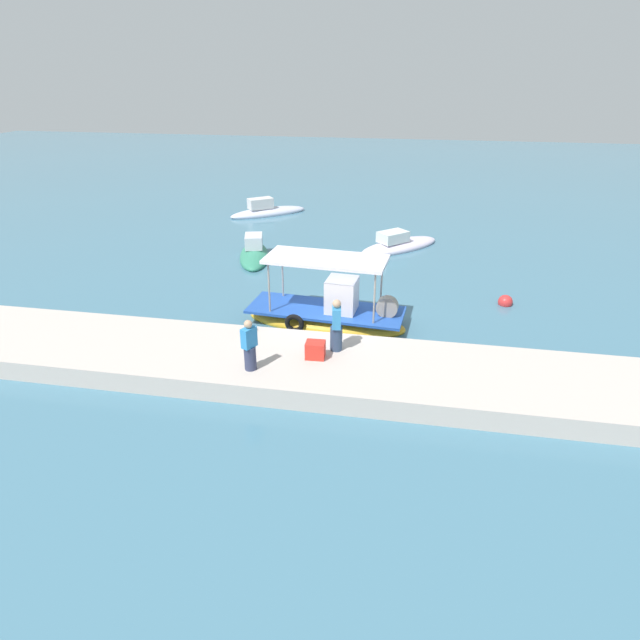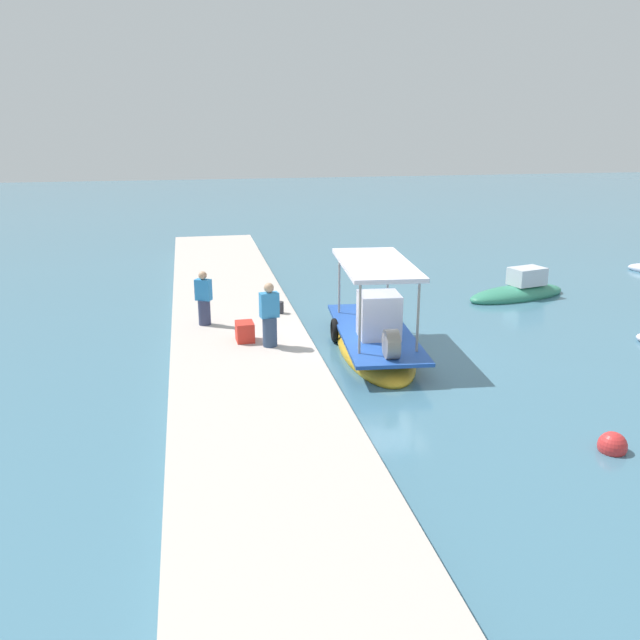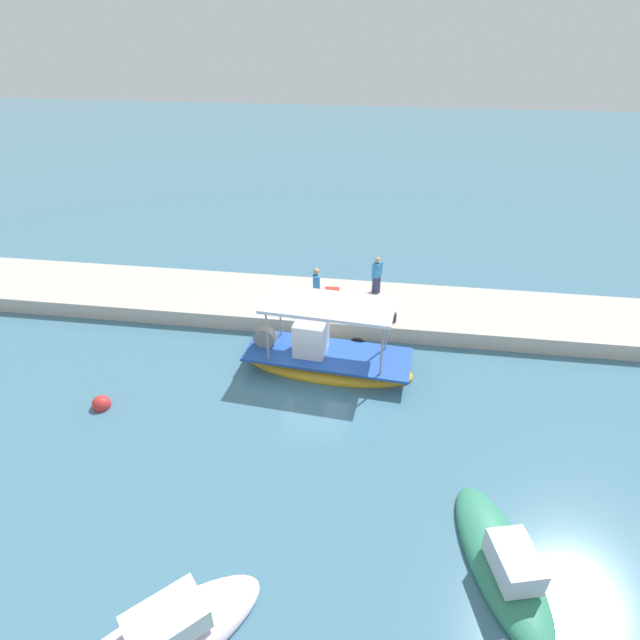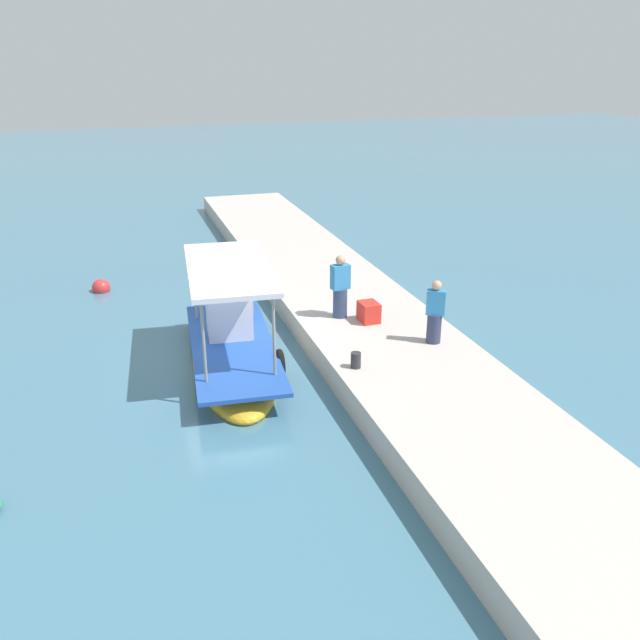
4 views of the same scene
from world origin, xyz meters
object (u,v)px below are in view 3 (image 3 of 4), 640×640
main_fishing_boat (325,357)px  cargo_crate (332,295)px  mooring_bollard (393,318)px  moored_boat_near (502,562)px  fisherman_by_crate (377,277)px  marker_buoy (102,404)px  fisherman_near_bollard (316,290)px

main_fishing_boat → cargo_crate: (0.23, -3.81, 0.48)m
mooring_bollard → moored_boat_near: size_ratio=0.08×
cargo_crate → moored_boat_near: bearing=116.0°
cargo_crate → mooring_bollard: bearing=152.7°
fisherman_by_crate → main_fishing_boat: bearing=72.0°
cargo_crate → main_fishing_boat: bearing=93.4°
mooring_bollard → marker_buoy: bearing=31.1°
marker_buoy → fisherman_by_crate: bearing=-136.8°
fisherman_near_bollard → moored_boat_near: size_ratio=0.39×
mooring_bollard → moored_boat_near: (-2.72, 9.58, -0.64)m
fisherman_by_crate → fisherman_near_bollard: bearing=35.3°
main_fishing_boat → fisherman_near_bollard: size_ratio=3.58×
moored_boat_near → cargo_crate: bearing=-64.0°
main_fishing_boat → fisherman_near_bollard: (0.80, -3.17, 1.01)m
main_fishing_boat → mooring_bollard: 3.44m
fisherman_by_crate → cargo_crate: 2.14m
fisherman_near_bollard → mooring_bollard: size_ratio=4.72×
main_fishing_boat → fisherman_by_crate: bearing=-108.0°
fisherman_by_crate → moored_boat_near: bearing=106.4°
cargo_crate → moored_boat_near: (-5.32, 10.92, -0.72)m
main_fishing_boat → moored_boat_near: main_fishing_boat is taller
fisherman_near_bollard → mooring_bollard: fisherman_near_bollard is taller
mooring_bollard → cargo_crate: (2.60, -1.34, 0.08)m
fisherman_near_bollard → fisherman_by_crate: (-2.37, -1.68, -0.06)m
main_fishing_boat → moored_boat_near: bearing=125.6°
fisherman_by_crate → cargo_crate: size_ratio=2.71×
mooring_bollard → moored_boat_near: moored_boat_near is taller
main_fishing_boat → moored_boat_near: 8.75m
main_fishing_boat → moored_boat_near: size_ratio=1.38×
fisherman_near_bollard → marker_buoy: size_ratio=2.95×
mooring_bollard → cargo_crate: bearing=-27.3°
fisherman_near_bollard → moored_boat_near: bearing=119.8°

